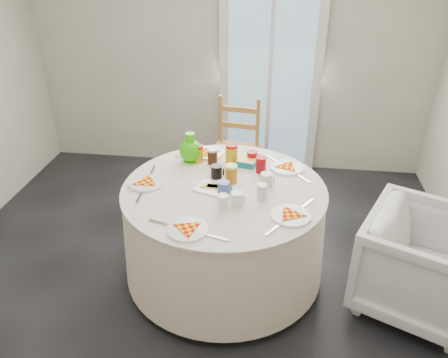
# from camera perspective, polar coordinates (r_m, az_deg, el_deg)

# --- Properties ---
(floor) EXTENTS (4.00, 4.00, 0.00)m
(floor) POSITION_cam_1_polar(r_m,az_deg,el_deg) (3.25, -3.55, -13.87)
(floor) COLOR black
(floor) RESTS_ON ground
(wall_back) EXTENTS (4.00, 0.02, 2.60)m
(wall_back) POSITION_cam_1_polar(r_m,az_deg,el_deg) (4.45, 0.89, 17.31)
(wall_back) COLOR #BCB5A3
(wall_back) RESTS_ON floor
(glass_door) EXTENTS (1.00, 0.08, 2.10)m
(glass_door) POSITION_cam_1_polar(r_m,az_deg,el_deg) (4.43, 6.08, 13.78)
(glass_door) COLOR silver
(glass_door) RESTS_ON floor
(table) EXTENTS (1.42, 1.42, 0.72)m
(table) POSITION_cam_1_polar(r_m,az_deg,el_deg) (3.13, 0.00, -6.80)
(table) COLOR silver
(table) RESTS_ON floor
(wooden_chair) EXTENTS (0.47, 0.46, 0.94)m
(wooden_chair) POSITION_cam_1_polar(r_m,az_deg,el_deg) (4.07, 1.33, 3.79)
(wooden_chair) COLOR #B48F3A
(wooden_chair) RESTS_ON floor
(armchair) EXTENTS (0.94, 0.97, 0.76)m
(armchair) POSITION_cam_1_polar(r_m,az_deg,el_deg) (3.14, 24.81, -9.54)
(armchair) COLOR white
(armchair) RESTS_ON floor
(place_settings) EXTENTS (1.48, 1.48, 0.02)m
(place_settings) POSITION_cam_1_polar(r_m,az_deg,el_deg) (2.92, 0.00, -0.51)
(place_settings) COLOR white
(place_settings) RESTS_ON table
(jar_cluster) EXTENTS (0.58, 0.35, 0.16)m
(jar_cluster) POSITION_cam_1_polar(r_m,az_deg,el_deg) (3.17, 0.41, 3.03)
(jar_cluster) COLOR #A44F1F
(jar_cluster) RESTS_ON table
(butter_tub) EXTENTS (0.15, 0.12, 0.05)m
(butter_tub) POSITION_cam_1_polar(r_m,az_deg,el_deg) (3.19, 2.96, 2.53)
(butter_tub) COLOR #096F88
(butter_tub) RESTS_ON table
(green_pitcher) EXTENTS (0.19, 0.19, 0.22)m
(green_pitcher) POSITION_cam_1_polar(r_m,az_deg,el_deg) (3.24, -4.41, 4.53)
(green_pitcher) COLOR #36BE05
(green_pitcher) RESTS_ON table
(cheese_platter) EXTENTS (0.31, 0.25, 0.03)m
(cheese_platter) POSITION_cam_1_polar(r_m,az_deg,el_deg) (2.89, -1.13, -0.79)
(cheese_platter) COLOR silver
(cheese_platter) RESTS_ON table
(mugs_glasses) EXTENTS (0.77, 0.77, 0.11)m
(mugs_glasses) POSITION_cam_1_polar(r_m,az_deg,el_deg) (2.90, 2.17, 0.19)
(mugs_glasses) COLOR #999999
(mugs_glasses) RESTS_ON table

